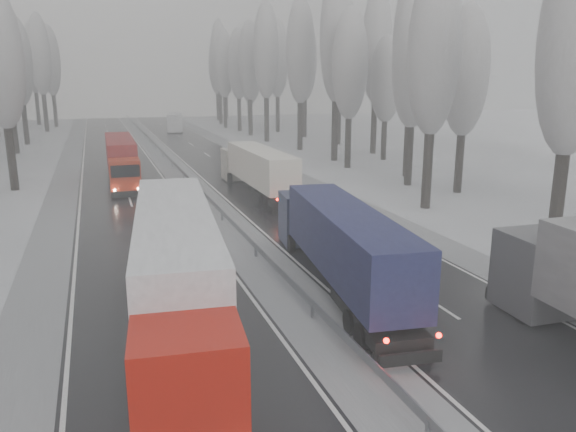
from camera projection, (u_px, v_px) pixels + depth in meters
carriageway_right at (289, 208)px, 39.76m from camera, size 7.50×200.00×0.03m
carriageway_left at (136, 220)px, 36.45m from camera, size 7.50×200.00×0.03m
median_slush at (216, 214)px, 38.11m from camera, size 3.00×200.00×0.04m
shoulder_right at (352, 203)px, 41.32m from camera, size 2.40×200.00×0.04m
shoulder_left at (54, 226)px, 34.89m from camera, size 2.40×200.00×0.04m
median_guardrail at (216, 205)px, 37.96m from camera, size 0.12×200.00×0.76m
tree_16 at (576, 42)px, 27.14m from camera, size 3.60×3.60×16.53m
tree_18 at (434, 52)px, 37.41m from camera, size 3.60×3.60×16.58m
tree_19 at (466, 72)px, 43.12m from camera, size 3.60×3.60×14.57m
tree_20 at (414, 63)px, 46.07m from camera, size 3.60×3.60×15.71m
tree_21 at (413, 43)px, 50.01m from camera, size 3.60×3.60×18.62m
tree_22 at (350, 65)px, 55.36m from camera, size 3.60×3.60×15.86m
tree_23 at (386, 80)px, 61.37m from camera, size 3.60×3.60×13.55m
tree_24 at (336, 38)px, 59.91m from camera, size 3.60×3.60×20.49m
tree_25 at (377, 47)px, 65.92m from camera, size 3.60×3.60×19.44m
tree_26 at (300, 52)px, 69.47m from camera, size 3.60×3.60×18.78m
tree_27 at (340, 60)px, 75.58m from camera, size 3.60×3.60×17.62m
tree_28 at (266, 51)px, 78.77m from camera, size 3.60×3.60×19.62m
tree_29 at (305, 60)px, 85.00m from camera, size 3.60×3.60×18.11m
tree_30 at (250, 61)px, 88.06m from camera, size 3.60×3.60×17.86m
tree_31 at (277, 60)px, 93.49m from camera, size 3.60×3.60×18.58m
tree_32 at (238, 65)px, 95.05m from camera, size 3.60×3.60×17.33m
tree_33 at (250, 76)px, 100.18m from camera, size 3.60×3.60×14.33m
tree_34 at (224, 64)px, 101.25m from camera, size 3.60×3.60×17.63m
tree_35 at (266, 63)px, 107.74m from camera, size 3.60×3.60×18.25m
tree_36 at (219, 57)px, 110.31m from camera, size 3.60×3.60×20.23m
tree_37 at (248, 70)px, 116.77m from camera, size 3.60×3.60×16.37m
tree_38 at (217, 66)px, 120.88m from camera, size 3.60×3.60×17.97m
tree_39 at (226, 71)px, 125.72m from camera, size 3.60×3.60×16.19m
tree_62 at (0, 60)px, 43.84m from camera, size 3.60×3.60×16.04m
tree_68 at (6, 63)px, 66.22m from camera, size 3.60×3.60×16.65m
tree_70 at (18, 62)px, 75.49m from camera, size 3.60×3.60×17.09m
tree_72 at (8, 73)px, 83.55m from camera, size 3.60×3.60×15.11m
tree_74 at (40, 55)px, 93.98m from camera, size 3.60×3.60×19.68m
tree_76 at (50, 61)px, 103.10m from camera, size 3.60×3.60×18.55m
tree_77 at (21, 77)px, 105.65m from camera, size 3.60×3.60×14.32m
tree_78 at (32, 59)px, 107.89m from camera, size 3.60×3.60×19.55m
tree_79 at (20, 67)px, 111.07m from camera, size 3.60×3.60×17.07m
truck_blue_box at (339, 239)px, 24.32m from camera, size 3.99×14.67×3.73m
truck_cream_box at (257, 167)px, 43.99m from camera, size 2.39×14.50×3.71m
box_truck_distant at (174, 122)px, 96.33m from camera, size 3.52×8.52×3.09m
truck_red_white at (177, 267)px, 19.71m from camera, size 4.37×16.95×4.31m
truck_red_red at (121, 157)px, 49.54m from camera, size 2.46×14.74×3.77m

